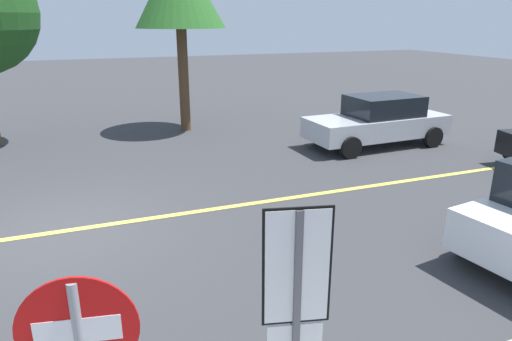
% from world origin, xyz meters
% --- Properties ---
extents(ground_plane, '(80.00, 80.00, 0.00)m').
position_xyz_m(ground_plane, '(0.00, 0.00, 0.00)').
color(ground_plane, '#38383A').
extents(lane_marking_centre, '(28.00, 0.16, 0.01)m').
position_xyz_m(lane_marking_centre, '(3.00, 0.00, 0.01)').
color(lane_marking_centre, '#E0D14C').
extents(speed_limit_sign, '(0.53, 0.14, 2.52)m').
position_xyz_m(speed_limit_sign, '(1.97, -5.88, 1.76)').
color(speed_limit_sign, '#4C4C51').
rests_on(speed_limit_sign, ground_plane).
extents(car_silver_near_curb, '(4.51, 2.07, 1.56)m').
position_xyz_m(car_silver_near_curb, '(9.15, 3.10, 0.79)').
color(car_silver_near_curb, '#B7BABF').
rests_on(car_silver_near_curb, ground_plane).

